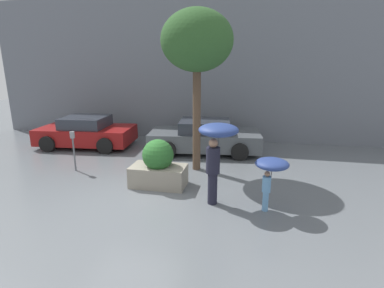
% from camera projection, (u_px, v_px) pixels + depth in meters
% --- Properties ---
extents(ground_plane, '(40.00, 40.00, 0.00)m').
position_uv_depth(ground_plane, '(129.00, 198.00, 7.42)').
color(ground_plane, slate).
extents(building_facade, '(18.00, 0.30, 6.00)m').
position_uv_depth(building_facade, '(186.00, 69.00, 12.78)').
color(building_facade, slate).
rests_on(building_facade, ground).
extents(planter_box, '(1.49, 0.84, 1.30)m').
position_uv_depth(planter_box, '(158.00, 166.00, 8.07)').
color(planter_box, gray).
rests_on(planter_box, ground).
extents(person_adult, '(0.92, 0.92, 1.93)m').
position_uv_depth(person_adult, '(217.00, 142.00, 6.83)').
color(person_adult, '#1E1E2D').
rests_on(person_adult, ground).
extents(person_child, '(0.73, 0.73, 1.25)m').
position_uv_depth(person_child, '(271.00, 168.00, 6.52)').
color(person_child, '#669ED1').
rests_on(person_child, ground).
extents(parked_car_near, '(4.24, 2.40, 1.21)m').
position_uv_depth(parked_car_near, '(205.00, 137.00, 11.23)').
color(parked_car_near, '#4C5156').
rests_on(parked_car_near, ground).
extents(parked_car_far, '(3.81, 2.31, 1.21)m').
position_uv_depth(parked_car_far, '(87.00, 132.00, 12.00)').
color(parked_car_far, maroon).
rests_on(parked_car_far, ground).
extents(street_tree, '(2.08, 2.08, 4.76)m').
position_uv_depth(street_tree, '(197.00, 42.00, 8.51)').
color(street_tree, brown).
rests_on(street_tree, ground).
extents(parking_meter, '(0.14, 0.14, 1.25)m').
position_uv_depth(parking_meter, '(73.00, 143.00, 9.13)').
color(parking_meter, '#595B60').
rests_on(parking_meter, ground).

